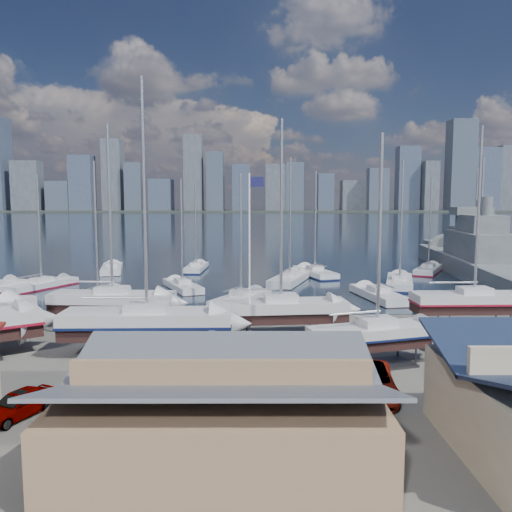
{
  "coord_description": "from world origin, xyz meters",
  "views": [
    {
      "loc": [
        1.31,
        -44.86,
        10.13
      ],
      "look_at": [
        1.42,
        8.0,
        4.58
      ],
      "focal_mm": 35.0,
      "sensor_mm": 36.0,
      "label": 1
    }
  ],
  "objects_px": {
    "naval_ship_east": "(479,264)",
    "flagpole": "(251,246)",
    "car_a": "(19,404)",
    "naval_ship_west": "(474,252)"
  },
  "relations": [
    {
      "from": "naval_ship_east",
      "to": "flagpole",
      "type": "relative_size",
      "value": 3.82
    },
    {
      "from": "car_a",
      "to": "naval_ship_west",
      "type": "bearing_deg",
      "value": 77.21
    },
    {
      "from": "naval_ship_east",
      "to": "naval_ship_west",
      "type": "relative_size",
      "value": 1.11
    },
    {
      "from": "naval_ship_east",
      "to": "naval_ship_west",
      "type": "height_order",
      "value": "naval_ship_east"
    },
    {
      "from": "naval_ship_east",
      "to": "car_a",
      "type": "xyz_separation_m",
      "value": [
        -42.93,
        -47.04,
        -1.01
      ]
    },
    {
      "from": "naval_ship_west",
      "to": "flagpole",
      "type": "bearing_deg",
      "value": 146.65
    },
    {
      "from": "naval_ship_west",
      "to": "flagpole",
      "type": "xyz_separation_m",
      "value": [
        -39.21,
        -51.88,
        5.44
      ]
    },
    {
      "from": "naval_ship_west",
      "to": "car_a",
      "type": "distance_m",
      "value": 82.16
    },
    {
      "from": "flagpole",
      "to": "naval_ship_west",
      "type": "bearing_deg",
      "value": 52.92
    },
    {
      "from": "car_a",
      "to": "flagpole",
      "type": "height_order",
      "value": "flagpole"
    }
  ]
}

